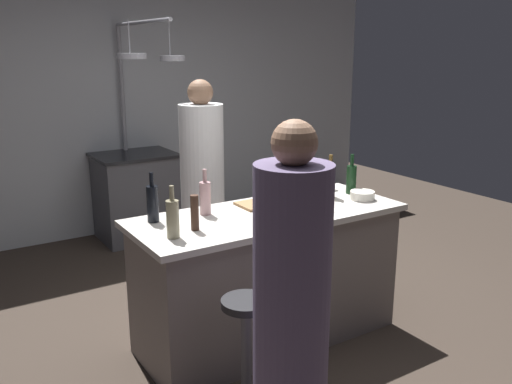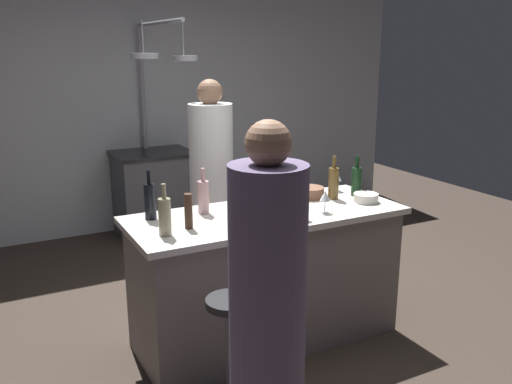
# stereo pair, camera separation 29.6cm
# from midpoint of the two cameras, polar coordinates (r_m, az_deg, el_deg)

# --- Properties ---
(ground_plane) EXTENTS (9.00, 9.00, 0.00)m
(ground_plane) POSITION_cam_midpoint_polar(r_m,az_deg,el_deg) (3.88, -1.03, -14.95)
(ground_plane) COLOR #382D26
(back_wall) EXTENTS (6.40, 0.16, 2.60)m
(back_wall) POSITION_cam_midpoint_polar(r_m,az_deg,el_deg) (6.02, -15.58, 8.30)
(back_wall) COLOR #B2B7BC
(back_wall) RESTS_ON ground_plane
(kitchen_island) EXTENTS (1.80, 0.72, 0.90)m
(kitchen_island) POSITION_cam_midpoint_polar(r_m,az_deg,el_deg) (3.68, -1.06, -8.81)
(kitchen_island) COLOR slate
(kitchen_island) RESTS_ON ground_plane
(stove_range) EXTENTS (0.80, 0.64, 0.89)m
(stove_range) POSITION_cam_midpoint_polar(r_m,az_deg,el_deg) (5.80, -13.82, -0.41)
(stove_range) COLOR #47474C
(stove_range) RESTS_ON ground_plane
(chef) EXTENTS (0.36, 0.36, 1.69)m
(chef) POSITION_cam_midpoint_polar(r_m,az_deg,el_deg) (4.52, -7.46, 0.06)
(chef) COLOR white
(chef) RESTS_ON ground_plane
(bar_stool_left) EXTENTS (0.28, 0.28, 0.68)m
(bar_stool_left) POSITION_cam_midpoint_polar(r_m,az_deg,el_deg) (2.99, -3.99, -16.45)
(bar_stool_left) COLOR #4C4C51
(bar_stool_left) RESTS_ON ground_plane
(guest_left) EXTENTS (0.35, 0.35, 1.65)m
(guest_left) POSITION_cam_midpoint_polar(r_m,az_deg,el_deg) (2.51, 0.25, -12.78)
(guest_left) COLOR #594C6B
(guest_left) RESTS_ON ground_plane
(overhead_pot_rack) EXTENTS (0.57, 1.30, 2.17)m
(overhead_pot_rack) POSITION_cam_midpoint_polar(r_m,az_deg,el_deg) (5.25, -13.93, 10.72)
(overhead_pot_rack) COLOR gray
(overhead_pot_rack) RESTS_ON ground_plane
(cutting_board) EXTENTS (0.32, 0.22, 0.02)m
(cutting_board) POSITION_cam_midpoint_polar(r_m,az_deg,el_deg) (3.68, -1.70, -1.23)
(cutting_board) COLOR #997047
(cutting_board) RESTS_ON kitchen_island
(pepper_mill) EXTENTS (0.05, 0.05, 0.21)m
(pepper_mill) POSITION_cam_midpoint_polar(r_m,az_deg,el_deg) (3.18, -9.09, -2.19)
(pepper_mill) COLOR #382319
(pepper_mill) RESTS_ON kitchen_island
(wine_bottle_rose) EXTENTS (0.07, 0.07, 0.30)m
(wine_bottle_rose) POSITION_cam_midpoint_polar(r_m,az_deg,el_deg) (3.47, -7.78, -0.58)
(wine_bottle_rose) COLOR #B78C8E
(wine_bottle_rose) RESTS_ON kitchen_island
(wine_bottle_white) EXTENTS (0.07, 0.07, 0.30)m
(wine_bottle_white) POSITION_cam_midpoint_polar(r_m,az_deg,el_deg) (3.08, -11.45, -2.72)
(wine_bottle_white) COLOR gray
(wine_bottle_white) RESTS_ON kitchen_island
(wine_bottle_red) EXTENTS (0.07, 0.07, 0.29)m
(wine_bottle_red) POSITION_cam_midpoint_polar(r_m,az_deg,el_deg) (3.98, 7.84, 1.37)
(wine_bottle_red) COLOR #143319
(wine_bottle_red) RESTS_ON kitchen_island
(wine_bottle_amber) EXTENTS (0.07, 0.07, 0.30)m
(wine_bottle_amber) POSITION_cam_midpoint_polar(r_m,az_deg,el_deg) (3.87, 5.58, 1.15)
(wine_bottle_amber) COLOR brown
(wine_bottle_amber) RESTS_ON kitchen_island
(wine_bottle_dark) EXTENTS (0.07, 0.07, 0.31)m
(wine_bottle_dark) POSITION_cam_midpoint_polar(r_m,az_deg,el_deg) (3.38, -13.24, -1.14)
(wine_bottle_dark) COLOR black
(wine_bottle_dark) RESTS_ON kitchen_island
(wine_glass_near_left_guest) EXTENTS (0.07, 0.07, 0.15)m
(wine_glass_near_left_guest) POSITION_cam_midpoint_polar(r_m,az_deg,el_deg) (4.08, 5.81, 1.68)
(wine_glass_near_left_guest) COLOR silver
(wine_glass_near_left_guest) RESTS_ON kitchen_island
(wine_glass_near_right_guest) EXTENTS (0.07, 0.07, 0.15)m
(wine_glass_near_right_guest) POSITION_cam_midpoint_polar(r_m,az_deg,el_deg) (3.35, 2.93, -1.15)
(wine_glass_near_right_guest) COLOR silver
(wine_glass_near_right_guest) RESTS_ON kitchen_island
(wine_glass_by_chef) EXTENTS (0.07, 0.07, 0.15)m
(wine_glass_by_chef) POSITION_cam_midpoint_polar(r_m,az_deg,el_deg) (3.53, 4.95, -0.38)
(wine_glass_by_chef) COLOR silver
(wine_glass_by_chef) RESTS_ON kitchen_island
(mixing_bowl_wooden) EXTENTS (0.20, 0.20, 0.08)m
(mixing_bowl_wooden) POSITION_cam_midpoint_polar(r_m,az_deg,el_deg) (3.89, 3.13, 0.06)
(mixing_bowl_wooden) COLOR brown
(mixing_bowl_wooden) RESTS_ON kitchen_island
(mixing_bowl_ceramic) EXTENTS (0.17, 0.17, 0.06)m
(mixing_bowl_ceramic) POSITION_cam_midpoint_polar(r_m,az_deg,el_deg) (3.85, 8.91, -0.37)
(mixing_bowl_ceramic) COLOR silver
(mixing_bowl_ceramic) RESTS_ON kitchen_island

